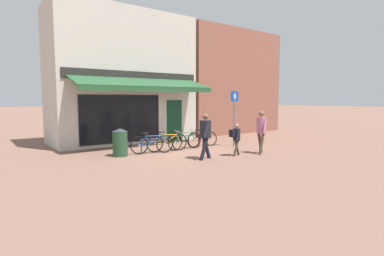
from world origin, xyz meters
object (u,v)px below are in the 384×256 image
at_px(pedestrian_adult, 205,132).
at_px(pedestrian_child, 236,136).
at_px(bicycle_red, 202,139).
at_px(bicycle_orange, 167,142).
at_px(pedestrian_second_adult, 261,128).
at_px(bicycle_blue, 152,144).
at_px(litter_bin, 120,142).
at_px(bicycle_green, 185,140).
at_px(parking_sign, 234,112).

xyz_separation_m(pedestrian_adult, pedestrian_child, (1.35, -0.19, -0.23)).
relative_size(bicycle_red, pedestrian_adult, 0.99).
relative_size(bicycle_orange, pedestrian_second_adult, 1.06).
bearing_deg(pedestrian_adult, bicycle_orange, 107.18).
bearing_deg(pedestrian_child, bicycle_red, 90.57).
xyz_separation_m(bicycle_blue, pedestrian_second_adult, (3.48, -2.60, 0.65)).
bearing_deg(litter_bin, bicycle_orange, -5.98).
distance_m(pedestrian_adult, litter_bin, 3.30).
xyz_separation_m(bicycle_orange, litter_bin, (-1.98, 0.21, 0.15)).
xyz_separation_m(bicycle_green, pedestrian_second_adult, (1.86, -2.62, 0.64)).
bearing_deg(pedestrian_second_adult, bicycle_red, 96.23).
relative_size(bicycle_green, litter_bin, 1.68).
distance_m(pedestrian_child, pedestrian_second_adult, 1.20).
distance_m(bicycle_blue, pedestrian_adult, 2.45).
bearing_deg(pedestrian_second_adult, pedestrian_child, 157.24).
xyz_separation_m(bicycle_blue, pedestrian_child, (2.34, -2.35, 0.38)).
bearing_deg(bicycle_red, pedestrian_second_adult, -70.62).
bearing_deg(bicycle_red, litter_bin, -179.15).
bearing_deg(pedestrian_child, bicycle_blue, 143.11).
bearing_deg(parking_sign, bicycle_blue, 169.50).
bearing_deg(bicycle_red, pedestrian_adult, -123.92).
xyz_separation_m(bicycle_red, pedestrian_adult, (-1.69, -2.27, 0.64)).
relative_size(pedestrian_adult, pedestrian_child, 1.35).
bearing_deg(parking_sign, pedestrian_second_adult, -101.30).
height_order(bicycle_blue, pedestrian_child, pedestrian_child).
bearing_deg(bicycle_red, bicycle_blue, -174.85).
bearing_deg(pedestrian_adult, pedestrian_second_adult, 0.90).
xyz_separation_m(bicycle_blue, bicycle_red, (2.67, 0.11, -0.03)).
distance_m(pedestrian_adult, pedestrian_second_adult, 2.54).
relative_size(bicycle_green, pedestrian_second_adult, 1.05).
bearing_deg(pedestrian_second_adult, bicycle_orange, 125.68).
relative_size(bicycle_orange, pedestrian_adult, 1.08).
height_order(bicycle_blue, litter_bin, litter_bin).
height_order(bicycle_blue, bicycle_red, bicycle_blue).
height_order(bicycle_green, pedestrian_child, pedestrian_child).
distance_m(bicycle_blue, bicycle_green, 1.62).
xyz_separation_m(pedestrian_adult, pedestrian_second_adult, (2.50, -0.44, 0.04)).
relative_size(pedestrian_adult, litter_bin, 1.57).
distance_m(bicycle_green, pedestrian_adult, 2.34).
relative_size(bicycle_blue, pedestrian_second_adult, 0.99).
bearing_deg(pedestrian_child, bicycle_green, 115.08).
distance_m(bicycle_blue, pedestrian_child, 3.33).
height_order(bicycle_orange, pedestrian_child, pedestrian_child).
distance_m(bicycle_blue, pedestrian_second_adult, 4.39).
xyz_separation_m(pedestrian_adult, litter_bin, (-2.22, 2.40, -0.46)).
height_order(pedestrian_adult, parking_sign, parking_sign).
bearing_deg(pedestrian_second_adult, litter_bin, 138.54).
height_order(pedestrian_adult, litter_bin, pedestrian_adult).
bearing_deg(parking_sign, litter_bin, 169.38).
bearing_deg(pedestrian_second_adult, bicycle_blue, 132.81).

